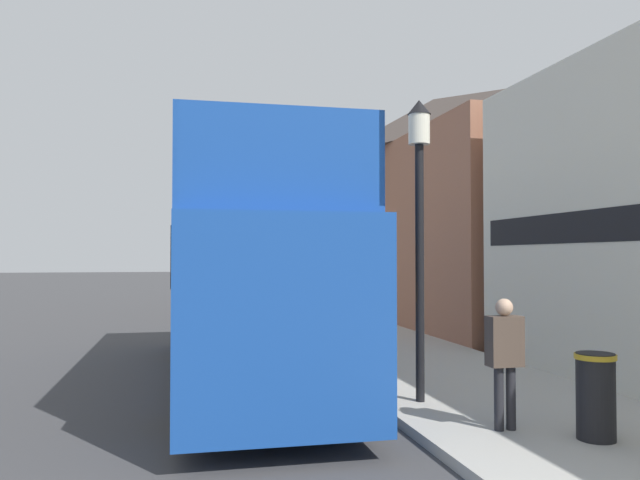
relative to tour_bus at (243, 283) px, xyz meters
name	(u,v)px	position (x,y,z in m)	size (l,w,h in m)	color
ground_plane	(114,319)	(-3.44, 12.21, -1.80)	(144.00, 144.00, 0.00)	#3D3D3F
sidewalk	(320,321)	(3.60, 9.21, -1.73)	(3.84, 108.00, 0.14)	#ADAAA3
brick_terrace_rear	(434,207)	(8.52, 10.83, 2.42)	(6.00, 18.22, 8.44)	#9E664C
tour_bus	(243,283)	(0.00, 0.00, 0.00)	(2.56, 10.09, 4.02)	#19479E
parked_car_ahead_of_bus	(233,306)	(0.57, 8.46, -1.09)	(1.92, 4.36, 1.50)	silver
pedestrian_second	(505,351)	(2.77, -4.67, -0.68)	(0.43, 0.23, 1.63)	#232328
lamp_post_nearest	(419,192)	(2.33, -2.99, 1.46)	(0.35, 0.35, 4.50)	black
lamp_post_second	(290,216)	(2.10, 6.68, 1.70)	(0.35, 0.35, 4.90)	black
litter_bin	(596,394)	(3.60, -5.28, -1.12)	(0.48, 0.48, 1.01)	black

